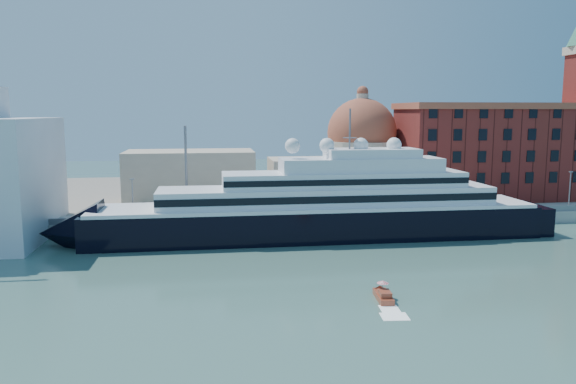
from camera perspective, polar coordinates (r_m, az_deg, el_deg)
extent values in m
plane|color=#386258|center=(81.76, 3.39, -8.29)|extent=(400.00, 400.00, 0.00)
cube|color=gray|center=(114.05, -0.05, -2.91)|extent=(180.00, 10.00, 2.50)
cube|color=slate|center=(154.22, -2.23, -0.11)|extent=(260.00, 72.00, 2.00)
cube|color=slate|center=(109.33, 0.29, -2.41)|extent=(180.00, 0.10, 1.20)
cube|color=black|center=(103.78, 2.76, -3.43)|extent=(82.20, 12.65, 6.85)
cone|color=black|center=(104.64, -21.21, -3.88)|extent=(10.54, 12.65, 12.65)
cube|color=black|center=(118.64, 22.66, -2.69)|extent=(6.32, 11.59, 6.32)
cube|color=white|center=(103.11, 2.78, -1.42)|extent=(80.09, 12.86, 0.63)
cube|color=white|center=(103.23, 3.93, -0.35)|extent=(61.12, 10.54, 3.16)
cube|color=black|center=(98.15, 4.58, -0.80)|extent=(61.12, 0.15, 1.26)
cube|color=white|center=(103.55, 5.66, 1.30)|extent=(44.26, 9.48, 2.74)
cube|color=white|center=(104.08, 7.37, 2.77)|extent=(29.51, 8.43, 2.53)
cube|color=white|center=(104.49, 8.51, 3.93)|extent=(16.86, 7.38, 1.69)
cylinder|color=slate|center=(103.13, 6.30, 6.38)|extent=(0.32, 0.32, 7.38)
sphere|color=white|center=(101.14, 0.47, 4.72)|extent=(2.74, 2.74, 2.74)
sphere|color=white|center=(102.29, 3.98, 4.74)|extent=(2.74, 2.74, 2.74)
sphere|color=white|center=(103.81, 7.41, 4.74)|extent=(2.74, 2.74, 2.74)
sphere|color=white|center=(105.69, 10.72, 4.72)|extent=(2.74, 2.74, 2.74)
cube|color=maroon|center=(71.84, 9.66, -10.49)|extent=(2.18, 5.25, 0.85)
cube|color=maroon|center=(70.82, 9.82, -10.15)|extent=(1.56, 2.25, 0.68)
cylinder|color=slate|center=(71.90, 9.60, -9.57)|extent=(0.05, 0.05, 1.36)
cone|color=red|center=(71.67, 9.62, -8.99)|extent=(1.53, 1.53, 0.34)
cube|color=maroon|center=(145.99, 19.56, 3.70)|extent=(42.00, 18.00, 22.00)
cube|color=#9A4A32|center=(145.65, 19.78, 8.21)|extent=(43.00, 19.00, 1.50)
cylinder|color=beige|center=(140.75, 7.45, 2.31)|extent=(18.00, 18.00, 14.00)
sphere|color=#9A4A32|center=(140.14, 7.51, 5.98)|extent=(17.00, 17.00, 17.00)
cylinder|color=beige|center=(140.07, 7.57, 9.25)|extent=(3.00, 3.00, 3.00)
cube|color=beige|center=(135.90, 1.96, 1.32)|extent=(18.00, 14.00, 10.00)
cube|color=beige|center=(135.69, -9.91, 1.62)|extent=(30.00, 16.00, 12.00)
cylinder|color=slate|center=(109.95, -15.49, -0.85)|extent=(0.24, 0.24, 8.00)
cube|color=slate|center=(109.41, -15.57, 1.27)|extent=(0.80, 0.30, 0.25)
cylinder|color=slate|center=(110.23, 0.17, -0.53)|extent=(0.24, 0.24, 8.00)
cube|color=slate|center=(109.68, 0.17, 1.59)|extent=(0.80, 0.30, 0.25)
cylinder|color=slate|center=(118.36, 14.69, -0.20)|extent=(0.24, 0.24, 8.00)
cube|color=slate|center=(117.86, 14.76, 1.78)|extent=(0.80, 0.30, 0.25)
cylinder|color=slate|center=(132.93, 26.69, 0.09)|extent=(0.24, 0.24, 8.00)
cube|color=slate|center=(132.48, 26.80, 1.84)|extent=(0.80, 0.30, 0.25)
cylinder|color=slate|center=(110.47, -10.30, 1.98)|extent=(0.50, 0.50, 18.00)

